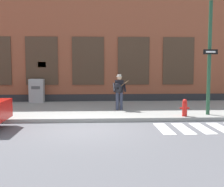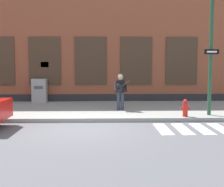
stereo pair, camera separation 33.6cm
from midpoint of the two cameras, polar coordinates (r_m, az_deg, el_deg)
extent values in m
plane|color=#56565B|center=(11.04, -4.40, -6.48)|extent=(160.00, 160.00, 0.00)
cube|color=gray|center=(14.91, -3.65, -3.00)|extent=(28.00, 5.55, 0.16)
cube|color=brown|center=(19.55, -3.21, 9.51)|extent=(28.00, 4.00, 7.27)
cube|color=#28282B|center=(17.61, -3.33, -1.02)|extent=(28.00, 0.04, 0.55)
cube|color=#473323|center=(17.74, -11.67, 5.85)|extent=(1.77, 0.06, 2.65)
cube|color=black|center=(17.73, -11.68, 5.85)|extent=(1.65, 0.03, 2.53)
cube|color=#473323|center=(17.48, -3.37, 5.96)|extent=(1.77, 0.06, 2.65)
cube|color=black|center=(17.47, -3.37, 5.97)|extent=(1.65, 0.03, 2.53)
cube|color=#473323|center=(17.59, 5.00, 5.95)|extent=(1.77, 0.06, 2.65)
cube|color=black|center=(17.58, 5.00, 5.95)|extent=(1.65, 0.03, 2.53)
cube|color=#473323|center=(18.06, 13.10, 5.82)|extent=(1.77, 0.06, 2.65)
cube|color=black|center=(18.05, 13.11, 5.82)|extent=(1.65, 0.03, 2.53)
cube|color=yellow|center=(17.72, -11.67, 5.21)|extent=(0.44, 0.02, 0.30)
cube|color=silver|center=(11.13, 10.18, -6.42)|extent=(0.42, 1.90, 0.01)
cube|color=silver|center=(11.29, 13.59, -6.32)|extent=(0.42, 1.90, 0.01)
cube|color=silver|center=(11.49, 16.90, -6.21)|extent=(0.42, 1.90, 0.01)
cube|color=silver|center=(11.72, 20.09, -6.07)|extent=(0.42, 1.90, 0.01)
cube|color=silver|center=(11.94, -17.58, -2.22)|extent=(0.06, 0.24, 0.12)
cylinder|color=#33384C|center=(14.33, 2.56, -1.39)|extent=(0.15, 0.15, 0.81)
cylinder|color=#33384C|center=(14.30, 1.85, -1.41)|extent=(0.15, 0.15, 0.81)
cube|color=black|center=(14.26, 2.21, 1.33)|extent=(0.38, 0.23, 0.56)
sphere|color=tan|center=(14.23, 2.22, 2.89)|extent=(0.22, 0.22, 0.22)
cylinder|color=beige|center=(14.23, 2.22, 3.13)|extent=(0.27, 0.28, 0.02)
cylinder|color=beige|center=(14.23, 2.22, 3.33)|extent=(0.18, 0.18, 0.09)
cylinder|color=black|center=(14.18, 3.21, 1.14)|extent=(0.10, 0.51, 0.39)
cylinder|color=black|center=(14.14, 1.28, 1.13)|extent=(0.10, 0.51, 0.39)
ellipsoid|color=black|center=(14.08, 1.95, 0.99)|extent=(0.36, 0.13, 0.44)
cylinder|color=black|center=(14.02, 1.97, 0.97)|extent=(0.09, 0.01, 0.09)
cylinder|color=brown|center=(14.07, 3.02, 1.71)|extent=(0.47, 0.05, 0.34)
cylinder|color=#234C33|center=(13.45, 18.27, 6.11)|extent=(0.15, 0.15, 4.66)
cube|color=black|center=(13.35, 18.46, 7.26)|extent=(0.60, 0.03, 0.20)
cube|color=white|center=(13.33, 18.49, 7.26)|extent=(0.40, 0.01, 0.07)
cube|color=#9E9E9E|center=(17.44, -12.57, 0.52)|extent=(0.77, 0.57, 1.28)
cube|color=#4C4C4C|center=(17.13, -12.78, 1.08)|extent=(0.46, 0.02, 0.16)
cylinder|color=red|center=(12.92, 13.97, -2.90)|extent=(0.20, 0.20, 0.55)
sphere|color=red|center=(12.88, 14.01, -1.43)|extent=(0.18, 0.18, 0.18)
cylinder|color=red|center=(12.88, 13.38, -2.67)|extent=(0.10, 0.07, 0.07)
cylinder|color=red|center=(12.95, 14.58, -2.65)|extent=(0.10, 0.07, 0.07)
camera|label=1|loc=(0.17, -89.22, 0.08)|focal=50.00mm
camera|label=2|loc=(0.17, 90.78, -0.08)|focal=50.00mm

